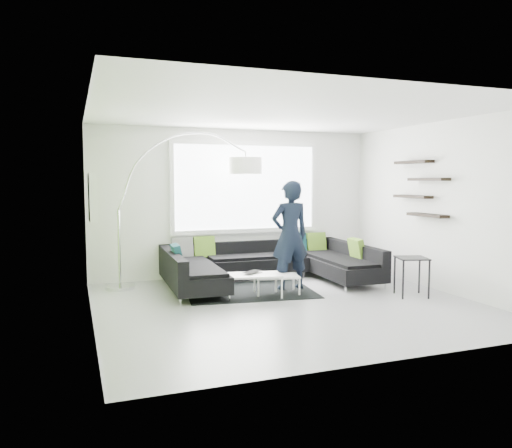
{
  "coord_description": "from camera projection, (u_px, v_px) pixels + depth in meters",
  "views": [
    {
      "loc": [
        -2.95,
        -6.64,
        1.83
      ],
      "look_at": [
        -0.17,
        0.9,
        1.13
      ],
      "focal_mm": 35.0,
      "sensor_mm": 36.0,
      "label": 1
    }
  ],
  "objects": [
    {
      "name": "rug",
      "position": [
        249.0,
        291.0,
        8.25
      ],
      "size": [
        2.24,
        1.75,
        0.01
      ],
      "primitive_type": "cube",
      "rotation": [
        0.0,
        0.0,
        -0.12
      ],
      "color": "black",
      "rests_on": "ground"
    },
    {
      "name": "arc_lamp",
      "position": [
        118.0,
        210.0,
        8.33
      ],
      "size": [
        2.66,
        1.5,
        2.66
      ],
      "primitive_type": null,
      "rotation": [
        0.0,
        0.0,
        -0.2
      ],
      "color": "white",
      "rests_on": "ground"
    },
    {
      "name": "sectional_sofa",
      "position": [
        268.0,
        265.0,
        8.8
      ],
      "size": [
        3.64,
        2.32,
        0.77
      ],
      "rotation": [
        0.0,
        0.0,
        -0.03
      ],
      "color": "black",
      "rests_on": "ground"
    },
    {
      "name": "coffee_table",
      "position": [
        265.0,
        284.0,
        7.95
      ],
      "size": [
        1.21,
        0.84,
        0.36
      ],
      "primitive_type": "cube",
      "rotation": [
        0.0,
        0.0,
        -0.19
      ],
      "color": "white",
      "rests_on": "ground"
    },
    {
      "name": "laptop",
      "position": [
        255.0,
        273.0,
        7.88
      ],
      "size": [
        0.61,
        0.61,
        0.03
      ],
      "primitive_type": "imported",
      "rotation": [
        0.0,
        0.0,
        0.65
      ],
      "color": "black",
      "rests_on": "coffee_table"
    },
    {
      "name": "side_table",
      "position": [
        411.0,
        277.0,
        7.88
      ],
      "size": [
        0.57,
        0.57,
        0.62
      ],
      "primitive_type": "cube",
      "rotation": [
        0.0,
        0.0,
        -0.31
      ],
      "color": "black",
      "rests_on": "ground"
    },
    {
      "name": "ground",
      "position": [
        288.0,
        304.0,
        7.39
      ],
      "size": [
        5.5,
        5.5,
        0.0
      ],
      "primitive_type": "plane",
      "color": "gray",
      "rests_on": "ground"
    },
    {
      "name": "person",
      "position": [
        290.0,
        235.0,
        8.35
      ],
      "size": [
        0.71,
        0.51,
        1.83
      ],
      "primitive_type": "imported",
      "rotation": [
        0.0,
        0.0,
        3.19
      ],
      "color": "black",
      "rests_on": "ground"
    },
    {
      "name": "room_shell",
      "position": [
        285.0,
        182.0,
        7.43
      ],
      "size": [
        5.54,
        5.04,
        2.82
      ],
      "color": "white",
      "rests_on": "ground"
    }
  ]
}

